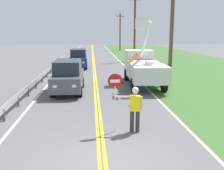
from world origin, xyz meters
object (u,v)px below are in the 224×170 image
at_px(flagger_worker, 135,107).
at_px(utility_pole_mid, 135,27).
at_px(oncoming_suv_nearest, 68,76).
at_px(utility_pole_near, 172,31).
at_px(utility_pole_far, 120,31).
at_px(oncoming_suv_second, 78,58).
at_px(utility_bucket_truck, 143,66).
at_px(traffic_cone_lead, 134,99).
at_px(traffic_cone_tail, 121,79).
at_px(stop_sign_paddle, 115,90).
at_px(traffic_cone_mid, 134,87).

relative_size(flagger_worker, utility_pole_mid, 0.21).
distance_m(oncoming_suv_nearest, utility_pole_near, 8.13).
distance_m(utility_pole_mid, utility_pole_far, 21.62).
height_order(utility_pole_near, utility_pole_mid, utility_pole_mid).
relative_size(oncoming_suv_second, utility_pole_near, 0.61).
relative_size(utility_bucket_truck, traffic_cone_lead, 9.81).
bearing_deg(oncoming_suv_second, oncoming_suv_nearest, -90.46).
xyz_separation_m(traffic_cone_lead, traffic_cone_tail, (-0.04, 6.24, 0.00)).
relative_size(oncoming_suv_second, traffic_cone_tail, 6.65).
xyz_separation_m(utility_pole_near, traffic_cone_lead, (-3.56, -5.34, -3.67)).
height_order(flagger_worker, utility_pole_far, utility_pole_far).
bearing_deg(oncoming_suv_second, stop_sign_paddle, -83.06).
bearing_deg(utility_pole_mid, flagger_worker, -99.39).
relative_size(oncoming_suv_nearest, traffic_cone_mid, 6.61).
height_order(utility_bucket_truck, utility_pole_far, utility_pole_far).
distance_m(oncoming_suv_second, traffic_cone_mid, 13.09).
bearing_deg(utility_pole_far, traffic_cone_mid, -95.03).
bearing_deg(utility_pole_near, stop_sign_paddle, -118.72).
xyz_separation_m(oncoming_suv_second, traffic_cone_lead, (3.71, -15.51, -0.72)).
height_order(oncoming_suv_second, utility_pole_near, utility_pole_near).
distance_m(stop_sign_paddle, oncoming_suv_second, 19.34).
xyz_separation_m(flagger_worker, utility_pole_mid, (4.26, 25.76, 3.52)).
bearing_deg(utility_bucket_truck, traffic_cone_tail, 163.02).
bearing_deg(traffic_cone_tail, oncoming_suv_nearest, -144.66).
bearing_deg(traffic_cone_mid, utility_pole_mid, 80.51).
bearing_deg(oncoming_suv_nearest, traffic_cone_tail, 35.34).
distance_m(flagger_worker, utility_pole_far, 47.70).
bearing_deg(traffic_cone_mid, stop_sign_paddle, -105.35).
relative_size(traffic_cone_lead, traffic_cone_tail, 1.00).
distance_m(stop_sign_paddle, traffic_cone_tail, 10.10).
xyz_separation_m(oncoming_suv_nearest, traffic_cone_tail, (3.77, 2.68, -0.72)).
height_order(stop_sign_paddle, utility_bucket_truck, utility_bucket_truck).
relative_size(stop_sign_paddle, traffic_cone_lead, 3.33).
relative_size(stop_sign_paddle, utility_pole_near, 0.30).
bearing_deg(traffic_cone_tail, traffic_cone_mid, -80.40).
relative_size(flagger_worker, utility_pole_near, 0.24).
distance_m(flagger_worker, traffic_cone_mid, 7.04).
xyz_separation_m(utility_pole_mid, utility_pole_far, (0.41, 21.61, -0.41)).
relative_size(utility_bucket_truck, utility_pole_mid, 0.78).
height_order(oncoming_suv_nearest, traffic_cone_lead, oncoming_suv_nearest).
relative_size(utility_pole_near, traffic_cone_tail, 10.94).
xyz_separation_m(oncoming_suv_nearest, utility_pole_far, (7.86, 40.03, 3.10)).
bearing_deg(utility_pole_near, oncoming_suv_nearest, -166.47).
bearing_deg(traffic_cone_lead, utility_bucket_truck, 74.63).
xyz_separation_m(utility_pole_mid, traffic_cone_tail, (-3.68, -15.74, -4.23)).
bearing_deg(stop_sign_paddle, oncoming_suv_nearest, 108.55).
xyz_separation_m(utility_pole_mid, traffic_cone_mid, (-3.15, -18.85, -4.23)).
bearing_deg(stop_sign_paddle, traffic_cone_lead, 69.43).
xyz_separation_m(utility_pole_far, traffic_cone_lead, (-4.05, -43.59, -3.82)).
bearing_deg(traffic_cone_lead, oncoming_suv_second, 103.47).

